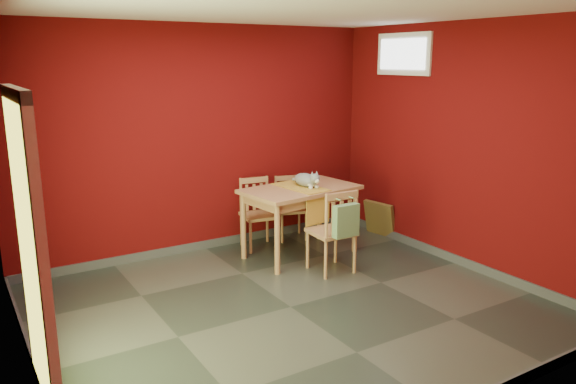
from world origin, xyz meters
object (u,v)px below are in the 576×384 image
tote_bag (346,221)px  cat (306,177)px  picture_frame (380,219)px  chair_far_right (290,207)px  chair_far_left (258,212)px  dining_table (300,196)px  chair_near (334,230)px

tote_bag → cat: 0.94m
picture_frame → chair_far_right: bearing=151.9°
chair_far_right → cat: (-0.18, -0.63, 0.52)m
chair_far_left → cat: bearing=-55.0°
dining_table → chair_far_left: bearing=117.6°
chair_far_right → chair_near: bearing=-101.2°
tote_bag → dining_table: bearing=89.9°
tote_bag → chair_far_right: bearing=80.2°
chair_near → chair_far_left: bearing=103.5°
dining_table → tote_bag: (-0.00, -0.88, -0.08)m
chair_far_left → chair_near: (0.29, -1.19, 0.04)m
dining_table → picture_frame: (1.31, 0.09, -0.50)m
chair_near → tote_bag: chair_near is taller
chair_far_right → tote_bag: size_ratio=1.95×
dining_table → cat: (0.08, 0.02, 0.21)m
chair_far_right → picture_frame: (1.05, -0.56, -0.18)m
dining_table → chair_far_right: bearing=68.0°
dining_table → chair_near: bearing=-89.5°
chair_near → cat: (0.08, 0.67, 0.46)m
cat → picture_frame: 1.42m
chair_far_left → chair_near: chair_near is taller
chair_far_left → chair_far_right: bearing=11.9°
chair_far_right → chair_far_left: bearing=-168.1°
chair_far_left → chair_near: bearing=-76.5°
dining_table → chair_far_right: dining_table is taller
dining_table → chair_far_left: size_ratio=1.64×
tote_bag → chair_near: bearing=88.1°
dining_table → chair_far_left: (-0.28, 0.53, -0.28)m
chair_far_left → picture_frame: chair_far_left is taller
dining_table → chair_near: size_ratio=1.51×
chair_far_right → tote_bag: (-0.26, -1.53, 0.23)m
chair_far_right → chair_near: chair_near is taller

